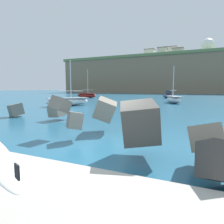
{
  "coord_description": "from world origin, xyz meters",
  "views": [
    {
      "loc": [
        3.04,
        -5.93,
        2.26
      ],
      "look_at": [
        0.24,
        0.5,
        1.4
      ],
      "focal_mm": 30.57,
      "sensor_mm": 36.0,
      "label": 1
    }
  ],
  "objects_px": {
    "station_building_annex": "(163,52)",
    "boat_near_left": "(68,101)",
    "boat_near_centre": "(169,96)",
    "radar_dome": "(208,47)",
    "station_building_central": "(171,53)",
    "boat_mid_left": "(87,95)",
    "station_building_west": "(150,55)",
    "station_building_east": "(178,52)",
    "boat_mid_centre": "(174,99)"
  },
  "relations": [
    {
      "from": "station_building_annex",
      "to": "boat_near_left",
      "type": "bearing_deg",
      "value": -89.69
    },
    {
      "from": "boat_near_left",
      "to": "boat_near_centre",
      "type": "relative_size",
      "value": 1.32
    },
    {
      "from": "radar_dome",
      "to": "station_building_central",
      "type": "xyz_separation_m",
      "value": [
        -17.61,
        0.8,
        -1.44
      ]
    },
    {
      "from": "boat_mid_left",
      "to": "radar_dome",
      "type": "distance_m",
      "value": 76.64
    },
    {
      "from": "boat_near_left",
      "to": "station_building_central",
      "type": "height_order",
      "value": "station_building_central"
    },
    {
      "from": "station_building_west",
      "to": "boat_mid_left",
      "type": "bearing_deg",
      "value": -89.84
    },
    {
      "from": "boat_near_centre",
      "to": "station_building_annex",
      "type": "relative_size",
      "value": 0.61
    },
    {
      "from": "station_building_central",
      "to": "station_building_east",
      "type": "bearing_deg",
      "value": -59.4
    },
    {
      "from": "boat_near_centre",
      "to": "radar_dome",
      "type": "height_order",
      "value": "radar_dome"
    },
    {
      "from": "boat_near_centre",
      "to": "station_building_west",
      "type": "distance_m",
      "value": 69.04
    },
    {
      "from": "boat_near_left",
      "to": "boat_mid_left",
      "type": "relative_size",
      "value": 0.86
    },
    {
      "from": "station_building_west",
      "to": "station_building_annex",
      "type": "relative_size",
      "value": 0.87
    },
    {
      "from": "boat_near_centre",
      "to": "boat_mid_left",
      "type": "height_order",
      "value": "boat_mid_left"
    },
    {
      "from": "station_building_annex",
      "to": "station_building_west",
      "type": "bearing_deg",
      "value": 126.26
    },
    {
      "from": "boat_near_centre",
      "to": "station_building_central",
      "type": "distance_m",
      "value": 64.84
    },
    {
      "from": "station_building_annex",
      "to": "boat_mid_centre",
      "type": "bearing_deg",
      "value": -79.34
    },
    {
      "from": "station_building_central",
      "to": "boat_mid_left",
      "type": "bearing_deg",
      "value": -99.76
    },
    {
      "from": "station_building_west",
      "to": "station_building_central",
      "type": "bearing_deg",
      "value": -9.62
    },
    {
      "from": "boat_mid_centre",
      "to": "station_building_east",
      "type": "xyz_separation_m",
      "value": [
        -5.8,
        70.89,
        19.43
      ]
    },
    {
      "from": "boat_near_centre",
      "to": "station_building_east",
      "type": "distance_m",
      "value": 57.4
    },
    {
      "from": "boat_near_left",
      "to": "boat_mid_centre",
      "type": "xyz_separation_m",
      "value": [
        12.28,
        10.39,
        0.03
      ]
    },
    {
      "from": "boat_mid_left",
      "to": "radar_dome",
      "type": "xyz_separation_m",
      "value": [
        29.33,
        67.28,
        22.08
      ]
    },
    {
      "from": "boat_mid_centre",
      "to": "station_building_annex",
      "type": "relative_size",
      "value": 0.78
    },
    {
      "from": "radar_dome",
      "to": "boat_near_centre",
      "type": "bearing_deg",
      "value": -99.85
    },
    {
      "from": "station_building_west",
      "to": "station_building_east",
      "type": "distance_m",
      "value": 18.57
    },
    {
      "from": "boat_mid_left",
      "to": "station_building_west",
      "type": "height_order",
      "value": "station_building_west"
    },
    {
      "from": "boat_near_centre",
      "to": "station_building_central",
      "type": "bearing_deg",
      "value": 96.69
    },
    {
      "from": "boat_mid_left",
      "to": "radar_dome",
      "type": "relative_size",
      "value": 0.78
    },
    {
      "from": "boat_mid_left",
      "to": "radar_dome",
      "type": "height_order",
      "value": "radar_dome"
    },
    {
      "from": "boat_near_left",
      "to": "station_building_west",
      "type": "relative_size",
      "value": 0.93
    },
    {
      "from": "boat_mid_left",
      "to": "station_building_annex",
      "type": "distance_m",
      "value": 61.4
    },
    {
      "from": "boat_mid_left",
      "to": "station_building_west",
      "type": "bearing_deg",
      "value": 90.16
    },
    {
      "from": "station_building_central",
      "to": "radar_dome",
      "type": "bearing_deg",
      "value": -2.61
    },
    {
      "from": "boat_near_left",
      "to": "boat_near_centre",
      "type": "xyz_separation_m",
      "value": [
        9.43,
        27.36,
        -0.02
      ]
    },
    {
      "from": "boat_mid_centre",
      "to": "station_building_annex",
      "type": "xyz_separation_m",
      "value": [
        -12.7,
        67.47,
        19.4
      ]
    },
    {
      "from": "boat_mid_centre",
      "to": "station_building_central",
      "type": "bearing_deg",
      "value": 97.31
    },
    {
      "from": "station_building_east",
      "to": "station_building_annex",
      "type": "relative_size",
      "value": 0.77
    },
    {
      "from": "boat_mid_left",
      "to": "station_building_west",
      "type": "xyz_separation_m",
      "value": [
        -0.2,
        70.11,
        20.62
      ]
    },
    {
      "from": "radar_dome",
      "to": "station_building_east",
      "type": "height_order",
      "value": "radar_dome"
    },
    {
      "from": "radar_dome",
      "to": "station_building_east",
      "type": "xyz_separation_m",
      "value": [
        -13.4,
        -6.31,
        -2.64
      ]
    },
    {
      "from": "boat_mid_left",
      "to": "boat_mid_centre",
      "type": "xyz_separation_m",
      "value": [
        21.72,
        -9.92,
        0.01
      ]
    },
    {
      "from": "boat_mid_centre",
      "to": "station_building_annex",
      "type": "distance_m",
      "value": 71.34
    },
    {
      "from": "radar_dome",
      "to": "station_building_central",
      "type": "bearing_deg",
      "value": 177.39
    },
    {
      "from": "radar_dome",
      "to": "boat_near_left",
      "type": "bearing_deg",
      "value": -102.79
    },
    {
      "from": "boat_mid_left",
      "to": "boat_mid_centre",
      "type": "height_order",
      "value": "boat_mid_left"
    },
    {
      "from": "boat_near_left",
      "to": "boat_mid_left",
      "type": "bearing_deg",
      "value": 114.92
    },
    {
      "from": "boat_mid_centre",
      "to": "boat_near_centre",
      "type": "bearing_deg",
      "value": 99.53
    },
    {
      "from": "boat_near_centre",
      "to": "station_building_west",
      "type": "bearing_deg",
      "value": 106.83
    },
    {
      "from": "boat_near_centre",
      "to": "boat_mid_left",
      "type": "bearing_deg",
      "value": -159.52
    },
    {
      "from": "boat_mid_centre",
      "to": "station_building_central",
      "type": "distance_m",
      "value": 81.3
    }
  ]
}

